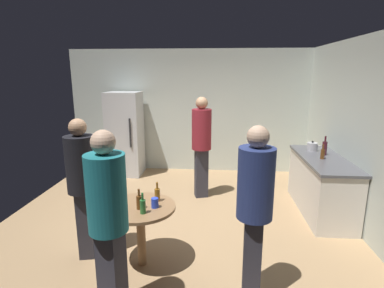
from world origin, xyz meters
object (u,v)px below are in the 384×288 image
Objects in this scene: beer_bottle_green at (143,206)px; person_in_maroon_shirt at (202,139)px; plastic_cup_blue at (155,203)px; person_in_navy_shirt at (255,201)px; kettle at (312,147)px; wine_bottle_on_counter at (325,148)px; beer_bottle_brown at (139,202)px; person_in_black_shirt at (82,178)px; beer_bottle_amber at (157,194)px; refrigerator at (125,134)px; foreground_table at (140,214)px; beer_bottle_on_counter at (323,154)px; person_in_teal_shirt at (108,213)px.

person_in_maroon_shirt is at bearing 77.18° from beer_bottle_green.
plastic_cup_blue is 0.06× the size of person_in_navy_shirt.
kettle reaches higher than beer_bottle_green.
kettle is at bearing -112.54° from person_in_navy_shirt.
beer_bottle_green is (-2.50, -1.95, -0.20)m from wine_bottle_on_counter.
wine_bottle_on_counter is 1.35× the size of beer_bottle_brown.
beer_bottle_green is 0.14× the size of person_in_black_shirt.
plastic_cup_blue is at bearing -138.05° from kettle.
beer_bottle_amber is (-2.30, -1.89, -0.15)m from kettle.
beer_bottle_green is at bearing -105.97° from beer_bottle_amber.
kettle is at bearing 41.95° from plastic_cup_blue.
person_in_black_shirt is at bearing -82.25° from refrigerator.
refrigerator is 3.43m from foreground_table.
beer_bottle_on_counter reaches higher than kettle.
refrigerator reaches higher than wine_bottle_on_counter.
person_in_teal_shirt is at bearing -66.78° from person_in_black_shirt.
beer_bottle_brown is 0.12m from beer_bottle_green.
refrigerator is 7.83× the size of beer_bottle_amber.
refrigerator is 3.34m from beer_bottle_amber.
person_in_black_shirt is at bearing -50.55° from person_in_maroon_shirt.
wine_bottle_on_counter is at bearing -67.75° from kettle.
refrigerator reaches higher than person_in_maroon_shirt.
person_in_maroon_shirt is (0.59, 2.07, 0.43)m from foreground_table.
beer_bottle_green is at bearing -33.17° from person_in_black_shirt.
beer_bottle_brown is at bearing -27.70° from person_in_black_shirt.
beer_bottle_amber is 1.20m from person_in_navy_shirt.
kettle is at bearing 19.09° from person_in_black_shirt.
beer_bottle_green is at bearing -144.41° from beer_bottle_on_counter.
person_in_maroon_shirt reaches higher than wine_bottle_on_counter.
refrigerator is at bearing 109.51° from beer_bottle_green.
person_in_navy_shirt is at bearing -57.34° from refrigerator.
person_in_black_shirt is (-0.78, 0.31, 0.17)m from beer_bottle_green.
wine_bottle_on_counter reaches higher than foreground_table.
refrigerator is 3.61m from beer_bottle_green.
kettle is 0.14× the size of person_in_navy_shirt.
foreground_table is 0.46× the size of person_in_teal_shirt.
beer_bottle_amber is 0.14× the size of person_in_black_shirt.
beer_bottle_on_counter reaches higher than foreground_table.
person_in_maroon_shirt reaches higher than beer_bottle_on_counter.
wine_bottle_on_counter reaches higher than beer_bottle_brown.
person_in_teal_shirt reaches higher than plastic_cup_blue.
wine_bottle_on_counter is 3.17m from beer_bottle_brown.
beer_bottle_brown is (0.01, -0.08, 0.19)m from foreground_table.
person_in_black_shirt is 0.94× the size of person_in_maroon_shirt.
kettle is at bearing 72.37° from person_in_maroon_shirt.
wine_bottle_on_counter is 2.59m from person_in_navy_shirt.
beer_bottle_green is at bearing -7.34° from person_in_navy_shirt.
person_in_black_shirt is 0.98× the size of person_in_navy_shirt.
foreground_table is at bearing -140.51° from kettle.
kettle is 2.76m from person_in_navy_shirt.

